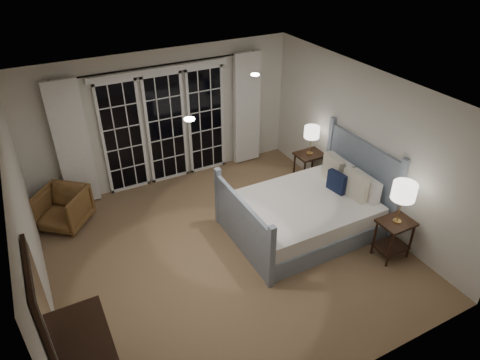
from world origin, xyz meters
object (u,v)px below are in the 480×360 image
bed (306,211)px  armchair (63,208)px  nightstand_right (309,164)px  lamp_right (312,133)px  nightstand_left (394,233)px  lamp_left (404,192)px

bed → armchair: (-3.47, 1.94, -0.01)m
nightstand_right → lamp_right: (0.00, -0.00, 0.65)m
nightstand_left → lamp_right: bearing=87.9°
nightstand_left → armchair: (-4.21, 3.08, -0.09)m
nightstand_left → nightstand_right: 2.26m
nightstand_right → lamp_left: size_ratio=1.01×
nightstand_left → armchair: 5.22m
nightstand_right → lamp_right: bearing=-26.6°
bed → nightstand_right: bed is taller
nightstand_left → lamp_right: (0.08, 2.26, 0.66)m
nightstand_right → lamp_left: (-0.08, -2.26, 0.73)m
nightstand_left → nightstand_right: bearing=87.9°
bed → lamp_right: (0.83, 1.11, 0.75)m
lamp_left → armchair: (-4.21, 3.08, -0.83)m
bed → lamp_right: bed is taller
bed → lamp_right: bearing=53.3°
lamp_right → armchair: bearing=169.1°
lamp_right → nightstand_right: bearing=153.4°
nightstand_left → lamp_left: (0.00, 0.00, 0.74)m
bed → nightstand_right: size_ratio=3.51×
nightstand_right → armchair: (-4.30, 0.83, -0.10)m
nightstand_right → armchair: armchair is taller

